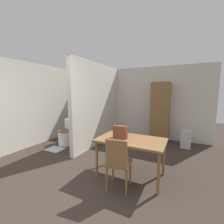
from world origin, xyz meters
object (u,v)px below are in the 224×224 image
at_px(dining_table, 131,143).
at_px(wooden_cabinet, 160,112).
at_px(wooden_chair, 118,162).
at_px(toilet, 66,135).
at_px(space_heater, 186,139).
at_px(handbag, 120,132).

relative_size(dining_table, wooden_cabinet, 0.65).
bearing_deg(wooden_chair, dining_table, 76.79).
distance_m(dining_table, wooden_cabinet, 2.49).
height_order(toilet, wooden_cabinet, wooden_cabinet).
xyz_separation_m(wooden_cabinet, space_heater, (0.81, -0.34, -0.71)).
distance_m(wooden_chair, handbag, 0.62).
distance_m(wooden_cabinet, space_heater, 1.13).
height_order(wooden_chair, handbag, handbag).
xyz_separation_m(handbag, space_heater, (1.17, 2.17, -0.61)).
bearing_deg(space_heater, dining_table, -114.30).
xyz_separation_m(dining_table, toilet, (-2.41, 0.81, -0.36)).
height_order(dining_table, handbag, handbag).
relative_size(dining_table, wooden_chair, 1.40).
relative_size(wooden_chair, toilet, 1.18).
relative_size(handbag, wooden_cabinet, 0.17).
height_order(dining_table, toilet, toilet).
relative_size(dining_table, handbag, 3.88).
height_order(wooden_chair, space_heater, wooden_chair).
bearing_deg(space_heater, toilet, -158.58).
distance_m(handbag, space_heater, 2.54).
bearing_deg(wooden_cabinet, wooden_chair, -93.81).
xyz_separation_m(wooden_chair, toilet, (-2.36, 1.31, -0.19)).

